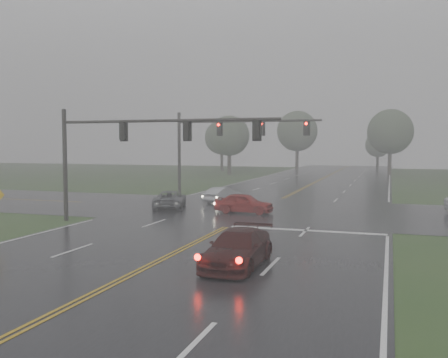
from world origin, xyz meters
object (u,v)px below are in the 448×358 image
(sedan_maroon, at_px, (238,267))
(sedan_red, at_px, (244,213))
(car_grey, at_px, (170,208))
(signal_gantry_near, at_px, (126,142))
(signal_gantry_far, at_px, (221,137))
(sedan_silver, at_px, (223,203))

(sedan_maroon, xyz_separation_m, sedan_red, (-3.92, 14.41, 0.00))
(sedan_red, xyz_separation_m, car_grey, (-5.99, 0.92, 0.00))
(sedan_maroon, height_order, signal_gantry_near, signal_gantry_near)
(sedan_maroon, xyz_separation_m, car_grey, (-9.91, 15.33, 0.00))
(signal_gantry_far, bearing_deg, sedan_silver, -69.36)
(car_grey, relative_size, signal_gantry_far, 0.34)
(sedan_silver, relative_size, signal_gantry_near, 0.28)
(sedan_maroon, relative_size, signal_gantry_far, 0.36)
(sedan_maroon, distance_m, sedan_red, 14.93)
(signal_gantry_near, height_order, signal_gantry_far, signal_gantry_far)
(car_grey, bearing_deg, sedan_silver, -139.61)
(sedan_red, bearing_deg, signal_gantry_far, 28.52)
(sedan_silver, relative_size, signal_gantry_far, 0.28)
(signal_gantry_near, distance_m, signal_gantry_far, 17.51)
(sedan_silver, xyz_separation_m, car_grey, (-2.67, -4.39, 0.00))
(car_grey, distance_m, signal_gantry_near, 9.00)
(sedan_silver, bearing_deg, sedan_maroon, 127.03)
(signal_gantry_near, relative_size, signal_gantry_far, 1.01)
(sedan_maroon, distance_m, sedan_silver, 21.01)
(sedan_silver, distance_m, car_grey, 5.14)
(sedan_red, distance_m, car_grey, 6.06)
(sedan_maroon, bearing_deg, sedan_red, 105.54)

